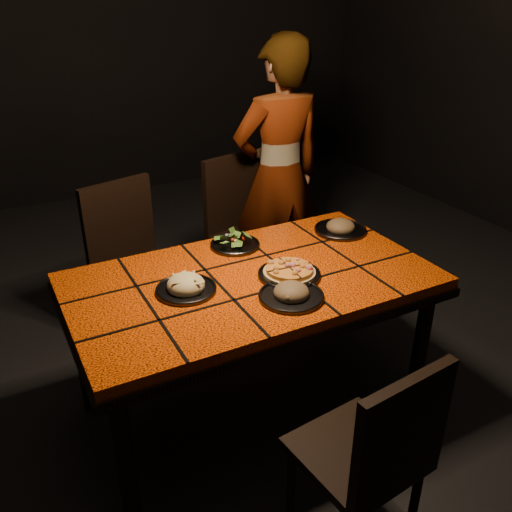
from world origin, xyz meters
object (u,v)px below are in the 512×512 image
dining_table (252,291)px  plate_pizza (289,273)px  chair_far_right (243,222)px  chair_far_left (132,254)px  diner (279,176)px  chair_near (375,452)px  plate_pasta (186,287)px

dining_table → plate_pizza: size_ratio=5.77×
chair_far_right → chair_far_left: bearing=172.9°
chair_far_left → diner: diner is taller
dining_table → diner: diner is taller
chair_far_left → plate_pizza: size_ratio=3.39×
dining_table → diner: size_ratio=0.96×
diner → chair_near: bearing=70.2°
dining_table → plate_pasta: 0.32m
diner → plate_pasta: bearing=43.6°
chair_near → chair_far_left: size_ratio=0.92×
diner → plate_pizza: 1.14m
plate_pizza → plate_pasta: bearing=168.7°
chair_far_left → chair_far_right: (0.76, 0.10, 0.01)m
dining_table → chair_far_right: 1.08m
chair_near → plate_pizza: 0.86m
chair_far_right → diner: diner is taller
dining_table → plate_pasta: size_ratio=6.27×
dining_table → plate_pizza: (0.15, -0.08, 0.10)m
chair_near → chair_far_right: chair_far_right is taller
plate_pizza → chair_far_right: bearing=74.0°
dining_table → diner: 1.16m
chair_near → dining_table: bearing=-95.6°
chair_far_left → plate_pasta: (0.00, -0.87, 0.23)m
chair_near → plate_pasta: (-0.31, 0.90, 0.27)m
chair_near → plate_pizza: (0.14, 0.80, 0.27)m
diner → chair_far_right: bearing=-11.9°
chair_far_left → plate_pasta: bearing=-104.9°
chair_far_left → plate_pasta: 0.90m
diner → plate_pasta: 1.35m
chair_far_right → diner: 0.37m
dining_table → plate_pizza: plate_pizza is taller
chair_far_left → plate_pizza: (0.46, -0.96, 0.22)m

